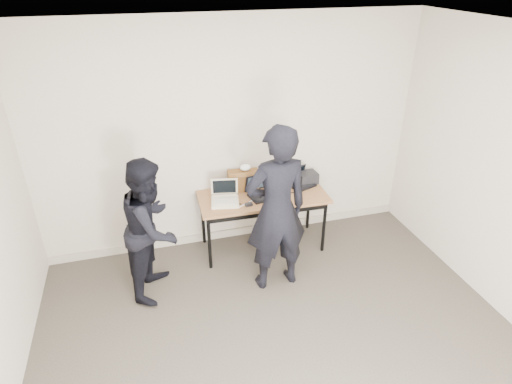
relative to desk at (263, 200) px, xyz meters
name	(u,v)px	position (x,y,z in m)	size (l,w,h in m)	color
room	(304,247)	(-0.27, -1.90, 0.69)	(4.60, 4.60, 2.80)	#413A31
desk	(263,200)	(0.00, 0.00, 0.00)	(1.52, 0.70, 0.72)	brown
laptop_beige	(225,198)	(-0.46, -0.01, 0.11)	(0.36, 0.35, 0.25)	beige
laptop_center	(261,191)	(-0.01, 0.02, 0.11)	(0.37, 0.36, 0.24)	black
laptop_right	(300,181)	(0.52, 0.16, 0.11)	(0.38, 0.37, 0.22)	black
leather_satchel	(243,180)	(-0.18, 0.23, 0.19)	(0.37, 0.21, 0.25)	brown
tissue	(245,167)	(-0.15, 0.23, 0.34)	(0.13, 0.10, 0.08)	white
equipment_box	(307,177)	(0.63, 0.19, 0.13)	(0.23, 0.19, 0.13)	black
power_brick	(249,204)	(-0.22, -0.17, 0.07)	(0.08, 0.05, 0.03)	black
cables	(267,195)	(0.05, 0.00, 0.06)	(1.15, 0.44, 0.01)	black
person_typist	(276,210)	(-0.06, -0.67, 0.26)	(0.67, 0.44, 1.83)	black
person_observer	(152,228)	(-1.30, -0.39, 0.10)	(0.74, 0.57, 1.52)	black
baseboard	(235,232)	(-0.27, 0.34, -0.61)	(4.50, 0.03, 0.10)	#A99F8C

